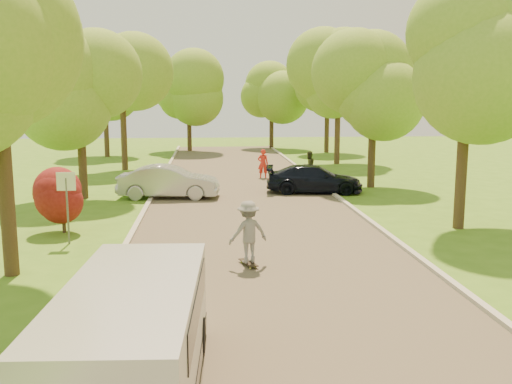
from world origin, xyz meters
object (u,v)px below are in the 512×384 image
object	(u,v)px
longboard	(248,263)
person_olive	(309,166)
silver_sedan	(169,182)
person_striped	(263,164)
skateboarder	(248,232)
street_sign	(67,193)
dark_sedan	(314,179)
minivan	(133,340)

from	to	relation	value
longboard	person_olive	xyz separation A→B (m)	(4.39, 15.46, 0.67)
silver_sedan	longboard	world-z (taller)	silver_sedan
person_olive	person_striped	bearing A→B (deg)	-49.47
skateboarder	longboard	bearing A→B (deg)	-136.00
silver_sedan	person_striped	bearing A→B (deg)	-33.13
longboard	skateboarder	size ratio (longest dim) A/B	0.53
street_sign	person_olive	size ratio (longest dim) A/B	1.42
silver_sedan	skateboarder	size ratio (longest dim) A/B	2.69
street_sign	dark_sedan	world-z (taller)	street_sign
silver_sedan	dark_sedan	distance (m)	6.65
person_striped	silver_sedan	bearing A→B (deg)	58.65
person_striped	street_sign	bearing A→B (deg)	69.45
dark_sedan	longboard	xyz separation A→B (m)	(-3.89, -11.34, -0.55)
longboard	person_olive	bearing A→B (deg)	-125.29
minivan	longboard	bearing A→B (deg)	75.07
street_sign	minivan	bearing A→B (deg)	-71.77
street_sign	person_striped	xyz separation A→B (m)	(7.23, 13.62, -0.77)
minivan	longboard	world-z (taller)	minivan
silver_sedan	dark_sedan	world-z (taller)	silver_sedan
street_sign	silver_sedan	size ratio (longest dim) A/B	0.50
silver_sedan	skateboarder	distance (m)	10.85
person_olive	street_sign	bearing A→B (deg)	24.94
minivan	dark_sedan	distance (m)	18.86
minivan	silver_sedan	world-z (taller)	minivan
skateboarder	person_olive	size ratio (longest dim) A/B	1.06
street_sign	longboard	size ratio (longest dim) A/B	2.52
dark_sedan	skateboarder	distance (m)	11.99
dark_sedan	person_striped	world-z (taller)	person_striped
skateboarder	person_striped	world-z (taller)	skateboarder
minivan	person_olive	world-z (taller)	minivan
silver_sedan	longboard	xyz separation A→B (m)	(2.71, -10.51, -0.63)
silver_sedan	longboard	size ratio (longest dim) A/B	5.07
silver_sedan	person_striped	distance (m)	7.55
street_sign	person_striped	world-z (taller)	street_sign
street_sign	person_striped	distance (m)	15.44
street_sign	silver_sedan	distance (m)	8.17
street_sign	skateboarder	xyz separation A→B (m)	(5.21, -2.78, -0.65)
dark_sedan	longboard	size ratio (longest dim) A/B	5.12
person_striped	person_olive	size ratio (longest dim) A/B	1.04
dark_sedan	person_olive	size ratio (longest dim) A/B	2.88
street_sign	skateboarder	size ratio (longest dim) A/B	1.34
dark_sedan	skateboarder	world-z (taller)	skateboarder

